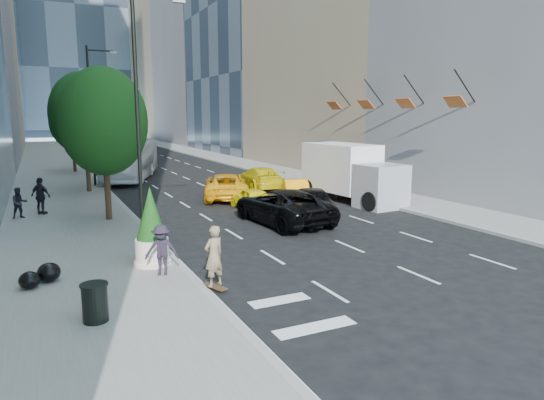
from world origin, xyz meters
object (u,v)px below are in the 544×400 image
black_sedan_lincoln (283,206)px  planter_shrub (151,228)px  black_sedan_mercedes (310,201)px  trash_can (95,303)px  skateboarder (214,260)px  box_truck (351,172)px  city_bus (131,159)px

black_sedan_lincoln → planter_shrub: planter_shrub is taller
black_sedan_lincoln → black_sedan_mercedes: size_ratio=1.24×
black_sedan_lincoln → planter_shrub: 8.59m
planter_shrub → trash_can: bearing=-119.2°
skateboarder → black_sedan_mercedes: bearing=-155.1°
skateboarder → black_sedan_mercedes: (8.50, 8.78, -0.23)m
box_truck → black_sedan_mercedes: bearing=-155.3°
box_truck → trash_can: bearing=-147.6°
box_truck → planter_shrub: (-14.02, -8.24, -0.32)m
skateboarder → black_sedan_mercedes: skateboarder is taller
city_bus → box_truck: bearing=-38.5°
planter_shrub → black_sedan_lincoln: bearing=31.0°
black_sedan_lincoln → box_truck: size_ratio=0.82×
black_sedan_lincoln → city_bus: city_bus is taller
black_sedan_lincoln → trash_can: 12.90m
skateboarder → trash_can: size_ratio=2.00×
trash_can → black_sedan_mercedes: bearing=39.6°
black_sedan_lincoln → planter_shrub: bearing=26.4°
city_bus → black_sedan_mercedes: bearing=-52.6°
box_truck → planter_shrub: box_truck is taller
box_truck → black_sedan_lincoln: bearing=-154.9°
black_sedan_mercedes → trash_can: bearing=59.2°
black_sedan_lincoln → black_sedan_mercedes: black_sedan_lincoln is taller
planter_shrub → black_sedan_mercedes: bearing=30.9°
skateboarder → trash_can: bearing=-2.6°
black_sedan_lincoln → trash_can: (-9.66, -8.55, -0.23)m
skateboarder → city_bus: size_ratio=0.16×
skateboarder → city_bus: (2.40, 27.91, 0.70)m
black_sedan_lincoln → box_truck: (6.67, 3.83, 0.92)m
black_sedan_mercedes → box_truck: 5.02m
city_bus → planter_shrub: bearing=-78.7°
skateboarder → box_truck: bearing=-159.8°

